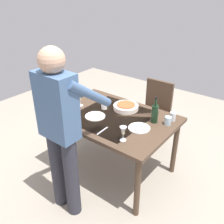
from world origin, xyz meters
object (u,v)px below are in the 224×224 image
object	(u,v)px
water_cup_near_left	(168,121)
serving_bowl_pasta	(126,107)
water_cup_near_right	(104,105)
water_cup_far_left	(173,116)
person_server	(61,127)
chair_near	(155,109)
wine_bottle	(155,113)
dining_table	(112,122)
dinner_plate_far	(95,116)
wine_glass_right	(123,131)
wine_glass_left	(80,98)
dinner_plate_near	(139,128)

from	to	relation	value
water_cup_near_left	serving_bowl_pasta	distance (m)	0.56
water_cup_near_right	water_cup_far_left	xyz separation A→B (m)	(-0.78, -0.24, -0.00)
person_server	chair_near	bearing A→B (deg)	-93.15
person_server	wine_bottle	size ratio (longest dim) A/B	5.71
dining_table	wine_bottle	size ratio (longest dim) A/B	4.74
dinner_plate_far	serving_bowl_pasta	bearing A→B (deg)	-114.52
chair_near	water_cup_near_left	bearing A→B (deg)	127.40
dinner_plate_far	chair_near	bearing A→B (deg)	-103.00
chair_near	water_cup_near_right	xyz separation A→B (m)	(0.28, 0.78, 0.28)
wine_bottle	dinner_plate_far	size ratio (longest dim) A/B	1.29
wine_glass_right	water_cup_near_left	world-z (taller)	wine_glass_right
wine_glass_left	water_cup_far_left	distance (m)	1.12
dinner_plate_far	wine_bottle	bearing A→B (deg)	-152.69
water_cup_near_right	dinner_plate_near	world-z (taller)	water_cup_near_right
wine_bottle	dining_table	bearing A→B (deg)	20.93
wine_bottle	wine_glass_left	size ratio (longest dim) A/B	1.96
dining_table	person_server	xyz separation A→B (m)	(-0.00, 0.75, 0.28)
water_cup_near_left	wine_glass_right	bearing A→B (deg)	69.57
chair_near	dinner_plate_far	xyz separation A→B (m)	(0.23, 1.00, 0.23)
wine_bottle	water_cup_near_left	size ratio (longest dim) A/B	3.24
chair_near	person_server	world-z (taller)	person_server
chair_near	water_cup_near_left	world-z (taller)	chair_near
chair_near	water_cup_near_right	bearing A→B (deg)	70.43
dining_table	water_cup_near_left	bearing A→B (deg)	-159.98
wine_glass_left	serving_bowl_pasta	size ratio (longest dim) A/B	0.50
dining_table	serving_bowl_pasta	world-z (taller)	serving_bowl_pasta
water_cup_near_left	dinner_plate_near	xyz separation A→B (m)	(0.20, 0.26, -0.04)
wine_glass_right	dinner_plate_near	xyz separation A→B (m)	(-0.01, -0.28, -0.10)
wine_bottle	wine_glass_right	size ratio (longest dim) A/B	1.96
person_server	wine_glass_left	size ratio (longest dim) A/B	11.19
water_cup_near_right	water_cup_far_left	distance (m)	0.81
person_server	serving_bowl_pasta	xyz separation A→B (m)	(-0.03, -0.98, -0.17)
dinner_plate_near	water_cup_near_left	bearing A→B (deg)	-127.07
wine_bottle	water_cup_far_left	world-z (taller)	wine_bottle
dining_table	wine_bottle	bearing A→B (deg)	-159.07
wine_glass_right	water_cup_far_left	distance (m)	0.69
wine_bottle	person_server	bearing A→B (deg)	64.07
dinner_plate_near	person_server	bearing A→B (deg)	60.84
dining_table	chair_near	xyz separation A→B (m)	(-0.09, -0.87, -0.15)
wine_glass_left	water_cup_near_right	world-z (taller)	wine_glass_left
wine_bottle	water_cup_far_left	size ratio (longest dim) A/B	2.96
water_cup_near_left	water_cup_near_right	world-z (taller)	water_cup_near_right
dining_table	water_cup_far_left	distance (m)	0.69
dinner_plate_near	water_cup_near_right	bearing A→B (deg)	-12.58
person_server	water_cup_near_left	bearing A→B (deg)	-121.42
wine_glass_right	serving_bowl_pasta	xyz separation A→B (m)	(0.36, -0.56, -0.07)
wine_glass_left	serving_bowl_pasta	world-z (taller)	wine_glass_left
dinner_plate_near	dinner_plate_far	size ratio (longest dim) A/B	1.00
serving_bowl_pasta	dinner_plate_near	bearing A→B (deg)	142.65
wine_bottle	water_cup_far_left	bearing A→B (deg)	-132.74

